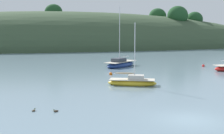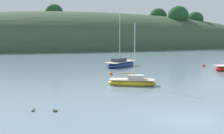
{
  "view_description": "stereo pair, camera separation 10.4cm",
  "coord_description": "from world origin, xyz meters",
  "px_view_note": "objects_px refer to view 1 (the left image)",
  "views": [
    {
      "loc": [
        -10.02,
        -18.12,
        5.96
      ],
      "look_at": [
        0.0,
        20.0,
        1.2
      ],
      "focal_mm": 50.04,
      "sensor_mm": 36.0,
      "label": 1
    },
    {
      "loc": [
        -9.92,
        -18.15,
        5.96
      ],
      "look_at": [
        0.0,
        20.0,
        1.2
      ],
      "focal_mm": 50.04,
      "sensor_mm": 36.0,
      "label": 2
    }
  ],
  "objects_px": {
    "sailboat_cream_ketch": "(132,82)",
    "duck_lead": "(56,111)",
    "sailboat_red_portside": "(121,64)",
    "mooring_buoy_outer": "(203,66)",
    "duck_lone_left": "(34,111)",
    "mooring_buoy_inner": "(111,74)"
  },
  "relations": [
    {
      "from": "sailboat_cream_ketch",
      "to": "duck_lead",
      "type": "relative_size",
      "value": 16.25
    },
    {
      "from": "sailboat_red_portside",
      "to": "mooring_buoy_outer",
      "type": "xyz_separation_m",
      "value": [
        12.99,
        -3.23,
        -0.3
      ]
    },
    {
      "from": "sailboat_red_portside",
      "to": "duck_lead",
      "type": "xyz_separation_m",
      "value": [
        -12.32,
        -25.38,
        -0.37
      ]
    },
    {
      "from": "sailboat_cream_ketch",
      "to": "duck_lone_left",
      "type": "xyz_separation_m",
      "value": [
        -10.42,
        -8.43,
        -0.29
      ]
    },
    {
      "from": "sailboat_cream_ketch",
      "to": "duck_lone_left",
      "type": "bearing_deg",
      "value": -141.03
    },
    {
      "from": "sailboat_cream_ketch",
      "to": "mooring_buoy_inner",
      "type": "xyz_separation_m",
      "value": [
        -0.33,
        8.04,
        -0.22
      ]
    },
    {
      "from": "sailboat_cream_ketch",
      "to": "duck_lead",
      "type": "bearing_deg",
      "value": -134.6
    },
    {
      "from": "sailboat_red_portside",
      "to": "sailboat_cream_ketch",
      "type": "bearing_deg",
      "value": -101.9
    },
    {
      "from": "mooring_buoy_inner",
      "to": "mooring_buoy_outer",
      "type": "relative_size",
      "value": 1.0
    },
    {
      "from": "mooring_buoy_inner",
      "to": "duck_lead",
      "type": "distance_m",
      "value": 19.06
    },
    {
      "from": "duck_lead",
      "to": "duck_lone_left",
      "type": "height_order",
      "value": "same"
    },
    {
      "from": "sailboat_cream_ketch",
      "to": "duck_lone_left",
      "type": "relative_size",
      "value": 17.85
    },
    {
      "from": "sailboat_red_portside",
      "to": "sailboat_cream_ketch",
      "type": "height_order",
      "value": "sailboat_red_portside"
    },
    {
      "from": "sailboat_red_portside",
      "to": "mooring_buoy_inner",
      "type": "relative_size",
      "value": 18.19
    },
    {
      "from": "sailboat_cream_ketch",
      "to": "mooring_buoy_outer",
      "type": "xyz_separation_m",
      "value": [
        16.45,
        13.16,
        -0.22
      ]
    },
    {
      "from": "mooring_buoy_inner",
      "to": "mooring_buoy_outer",
      "type": "xyz_separation_m",
      "value": [
        16.78,
        5.11,
        0.0
      ]
    },
    {
      "from": "sailboat_red_portside",
      "to": "mooring_buoy_inner",
      "type": "height_order",
      "value": "sailboat_red_portside"
    },
    {
      "from": "mooring_buoy_outer",
      "to": "sailboat_red_portside",
      "type": "bearing_deg",
      "value": 166.05
    },
    {
      "from": "mooring_buoy_outer",
      "to": "duck_lone_left",
      "type": "xyz_separation_m",
      "value": [
        -26.87,
        -21.59,
        -0.07
      ]
    },
    {
      "from": "sailboat_red_portside",
      "to": "mooring_buoy_inner",
      "type": "distance_m",
      "value": 9.17
    },
    {
      "from": "sailboat_red_portside",
      "to": "duck_lone_left",
      "type": "distance_m",
      "value": 28.44
    },
    {
      "from": "mooring_buoy_outer",
      "to": "duck_lone_left",
      "type": "relative_size",
      "value": 1.4
    }
  ]
}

